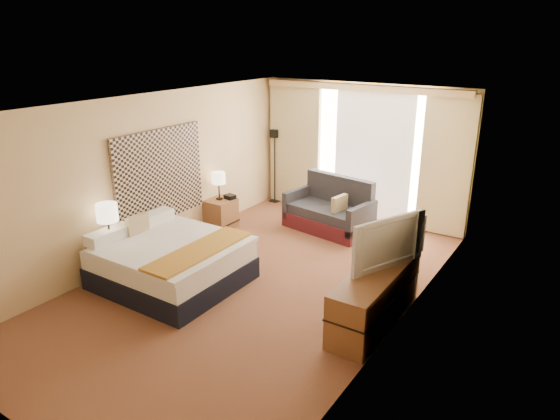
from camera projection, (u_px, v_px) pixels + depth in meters
The scene contains 21 objects.
floor at pixel (257, 284), 7.30m from camera, with size 4.20×7.00×0.02m, color #521718.
ceiling at pixel (254, 104), 6.42m from camera, with size 4.20×7.00×0.02m, color white.
wall_back at pixel (362, 152), 9.62m from camera, with size 4.20×0.02×2.60m, color beige.
wall_front at pixel (6, 311), 4.10m from camera, with size 4.20×0.02×2.60m, color beige.
wall_left at pixel (149, 177), 7.95m from camera, with size 0.02×7.00×2.60m, color beige.
wall_right at pixel (402, 231), 5.77m from camera, with size 0.02×7.00×2.60m, color beige.
headboard at pixel (160, 175), 8.09m from camera, with size 0.06×1.85×1.50m, color black.
nightstand_left at pixel (112, 262), 7.34m from camera, with size 0.45×0.52×0.55m, color brown.
nightstand_right at pixel (221, 214), 9.31m from camera, with size 0.45×0.52×0.55m, color brown.
media_dresser at pixel (375, 297), 6.23m from camera, with size 0.50×1.80×0.70m, color brown.
window at pixel (374, 153), 9.46m from camera, with size 2.30×0.02×2.30m, color white.
curtains at pixel (360, 147), 9.49m from camera, with size 4.12×0.19×2.56m.
bed at pixel (171, 262), 7.22m from camera, with size 1.90×1.73×0.92m.
loveseat at pixel (330, 213), 9.22m from camera, with size 1.67×1.07×0.98m.
floor_lamp at pixel (275, 151), 10.51m from camera, with size 0.20×0.20×1.56m.
desk_chair at pixel (404, 256), 7.04m from camera, with size 0.54×0.53×1.09m.
lamp_left at pixel (107, 213), 7.07m from camera, with size 0.30×0.30×0.64m.
lamp_right at pixel (219, 179), 9.10m from camera, with size 0.25×0.25×0.52m.
tissue_box at pixel (102, 246), 7.09m from camera, with size 0.12×0.12×0.11m, color #839BCB.
telephone at pixel (230, 197), 9.26m from camera, with size 0.20×0.15×0.08m, color black.
television at pixel (382, 240), 6.21m from camera, with size 1.15×0.15×0.66m, color black.
Camera 1 is at (3.85, -5.26, 3.46)m, focal length 32.00 mm.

